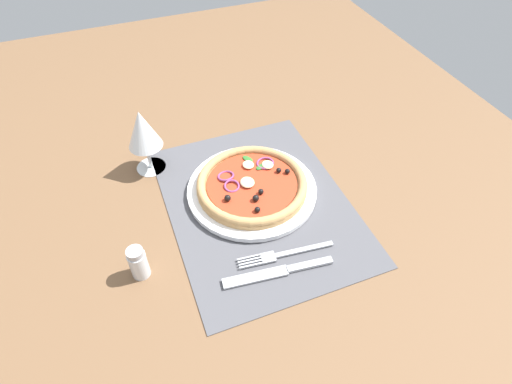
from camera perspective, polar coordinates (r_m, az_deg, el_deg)
name	(u,v)px	position (r cm, az deg, el deg)	size (l,w,h in cm)	color
ground_plane	(258,208)	(86.42, 0.24, -2.15)	(190.00, 140.00, 2.40)	brown
placemat	(258,203)	(85.38, 0.24, -1.53)	(47.09, 35.34, 0.40)	#4C4C51
plate	(252,190)	(86.97, -0.54, 0.32)	(26.80, 26.80, 1.11)	white
pizza	(252,184)	(85.84, -0.56, 1.11)	(22.72, 22.72, 2.63)	tan
fork	(281,255)	(76.96, 3.39, -8.51)	(3.40, 18.06, 0.44)	#B2B5BA
knife	(277,272)	(74.81, 2.92, -10.81)	(3.91, 20.06, 0.62)	#B2B5BA
wine_glass	(143,131)	(89.80, -15.16, 7.98)	(7.20, 7.20, 14.90)	silver
pepper_shaker	(138,263)	(75.39, -15.73, -9.25)	(3.20, 3.20, 6.70)	silver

